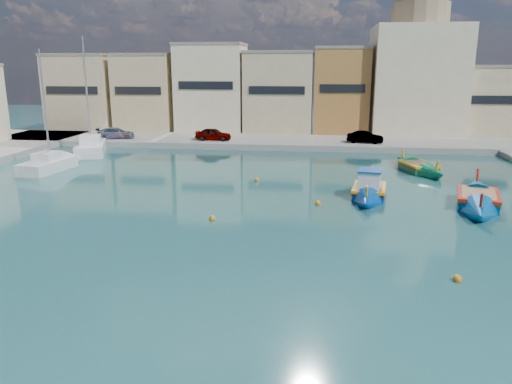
% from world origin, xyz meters
% --- Properties ---
extents(ground, '(160.00, 160.00, 0.00)m').
position_xyz_m(ground, '(0.00, 0.00, 0.00)').
color(ground, '#164243').
rests_on(ground, ground).
extents(north_quay, '(80.00, 8.00, 0.60)m').
position_xyz_m(north_quay, '(0.00, 32.00, 0.30)').
color(north_quay, gray).
rests_on(north_quay, ground).
extents(north_townhouses, '(83.20, 7.87, 10.19)m').
position_xyz_m(north_townhouses, '(6.68, 39.36, 5.00)').
color(north_townhouses, tan).
rests_on(north_townhouses, ground).
extents(church_block, '(10.00, 10.00, 19.10)m').
position_xyz_m(church_block, '(10.00, 40.00, 8.41)').
color(church_block, beige).
rests_on(church_block, ground).
extents(parked_cars, '(30.45, 2.56, 1.28)m').
position_xyz_m(parked_cars, '(-11.64, 30.50, 1.21)').
color(parked_cars, '#4C1919').
rests_on(parked_cars, north_quay).
extents(luzzu_blue_cabin, '(3.15, 8.26, 2.85)m').
position_xyz_m(luzzu_blue_cabin, '(2.45, 11.19, 0.35)').
color(luzzu_blue_cabin, '#0040A1').
rests_on(luzzu_blue_cabin, ground).
extents(luzzu_cyan_mid, '(4.59, 9.80, 2.82)m').
position_xyz_m(luzzu_cyan_mid, '(8.81, 9.83, 0.30)').
color(luzzu_cyan_mid, '#00559E').
rests_on(luzzu_cyan_mid, ground).
extents(luzzu_green, '(4.21, 8.08, 2.47)m').
position_xyz_m(luzzu_green, '(7.10, 19.67, 0.26)').
color(luzzu_green, '#0A6F42').
rests_on(luzzu_green, ground).
extents(yacht_north, '(5.38, 9.15, 11.79)m').
position_xyz_m(yacht_north, '(-23.27, 26.04, 0.46)').
color(yacht_north, white).
rests_on(yacht_north, ground).
extents(yacht_midnorth, '(3.10, 7.47, 10.28)m').
position_xyz_m(yacht_midnorth, '(-22.26, 17.63, 0.41)').
color(yacht_midnorth, white).
rests_on(yacht_midnorth, ground).
extents(mooring_buoys, '(23.23, 18.64, 0.36)m').
position_xyz_m(mooring_buoys, '(1.91, 7.51, 0.08)').
color(mooring_buoys, orange).
rests_on(mooring_buoys, ground).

